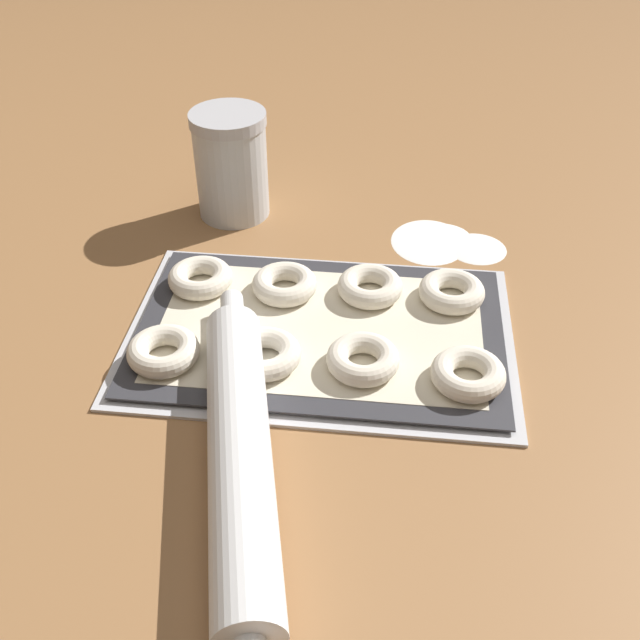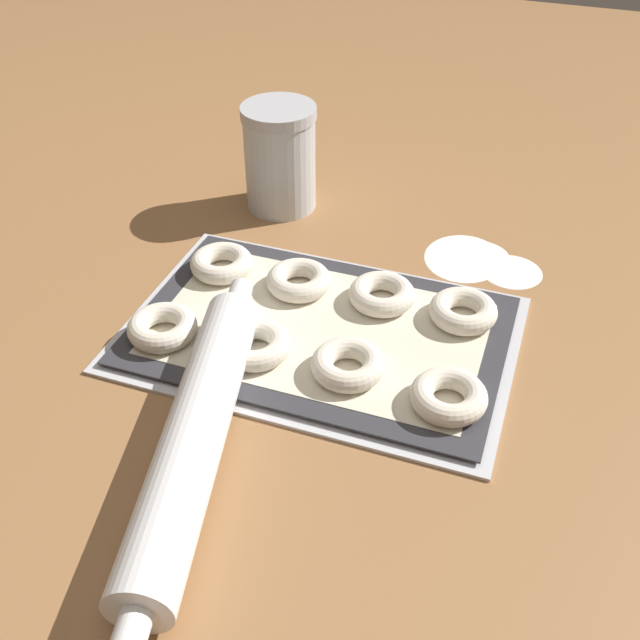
% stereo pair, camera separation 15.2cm
% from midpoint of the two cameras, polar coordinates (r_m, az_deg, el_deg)
% --- Properties ---
extents(ground_plane, '(2.80, 2.80, 0.00)m').
position_cam_midpoint_polar(ground_plane, '(0.86, -3.92, -1.30)').
color(ground_plane, olive).
extents(baking_tray, '(0.44, 0.30, 0.01)m').
position_cam_midpoint_polar(baking_tray, '(0.86, -5.06, -1.36)').
color(baking_tray, silver).
rests_on(baking_tray, ground_plane).
extents(baking_mat, '(0.42, 0.27, 0.00)m').
position_cam_midpoint_polar(baking_mat, '(0.86, -5.08, -1.09)').
color(baking_mat, '#333338').
rests_on(baking_mat, baking_tray).
extents(bagel_front_far_left, '(0.08, 0.08, 0.02)m').
position_cam_midpoint_polar(bagel_front_far_left, '(0.84, -17.01, -2.67)').
color(bagel_front_far_left, silver).
rests_on(bagel_front_far_left, baking_mat).
extents(bagel_front_mid_left, '(0.08, 0.08, 0.02)m').
position_cam_midpoint_polar(bagel_front_mid_left, '(0.81, -9.62, -2.97)').
color(bagel_front_mid_left, silver).
rests_on(bagel_front_mid_left, baking_mat).
extents(bagel_front_mid_right, '(0.08, 0.08, 0.02)m').
position_cam_midpoint_polar(bagel_front_mid_right, '(0.79, -2.16, -3.41)').
color(bagel_front_mid_right, silver).
rests_on(bagel_front_mid_right, baking_mat).
extents(bagel_front_far_right, '(0.08, 0.08, 0.02)m').
position_cam_midpoint_polar(bagel_front_far_right, '(0.78, 5.84, -4.54)').
color(bagel_front_far_right, silver).
rests_on(bagel_front_far_right, baking_mat).
extents(bagel_back_far_left, '(0.08, 0.08, 0.02)m').
position_cam_midpoint_polar(bagel_back_far_left, '(0.93, -13.76, 2.83)').
color(bagel_back_far_left, silver).
rests_on(bagel_back_far_left, baking_mat).
extents(bagel_back_mid_left, '(0.08, 0.08, 0.02)m').
position_cam_midpoint_polar(bagel_back_mid_left, '(0.91, -7.53, 2.40)').
color(bagel_back_mid_left, silver).
rests_on(bagel_back_mid_left, baking_mat).
extents(bagel_back_mid_right, '(0.08, 0.08, 0.02)m').
position_cam_midpoint_polar(bagel_back_mid_right, '(0.89, -0.98, 2.25)').
color(bagel_back_mid_right, silver).
rests_on(bagel_back_mid_right, baking_mat).
extents(bagel_back_far_right, '(0.08, 0.08, 0.02)m').
position_cam_midpoint_polar(bagel_back_far_right, '(0.89, 5.27, 1.84)').
color(bagel_back_far_right, silver).
rests_on(bagel_back_far_right, baking_mat).
extents(flour_canister, '(0.10, 0.10, 0.15)m').
position_cam_midpoint_polar(flour_canister, '(1.06, -10.96, 11.34)').
color(flour_canister, silver).
rests_on(flour_canister, ground_plane).
extents(rolling_pin, '(0.14, 0.46, 0.06)m').
position_cam_midpoint_polar(rolling_pin, '(0.71, -12.38, -10.28)').
color(rolling_pin, silver).
rests_on(rolling_pin, ground_plane).
extents(flour_patch_near, '(0.08, 0.08, 0.00)m').
position_cam_midpoint_polar(flour_patch_near, '(1.01, 7.74, 5.18)').
color(flour_patch_near, white).
rests_on(flour_patch_near, ground_plane).
extents(flour_patch_far, '(0.10, 0.11, 0.00)m').
position_cam_midpoint_polar(flour_patch_far, '(1.02, 4.10, 5.75)').
color(flour_patch_far, white).
rests_on(flour_patch_far, ground_plane).
extents(flour_patch_side, '(0.08, 0.06, 0.00)m').
position_cam_midpoint_polar(flour_patch_side, '(1.03, 5.03, 6.28)').
color(flour_patch_side, white).
rests_on(flour_patch_side, ground_plane).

